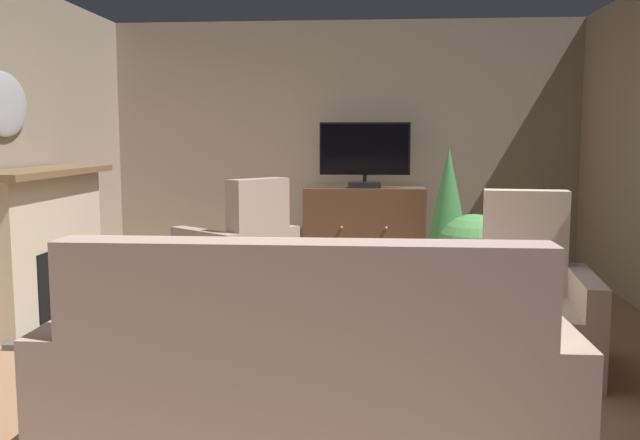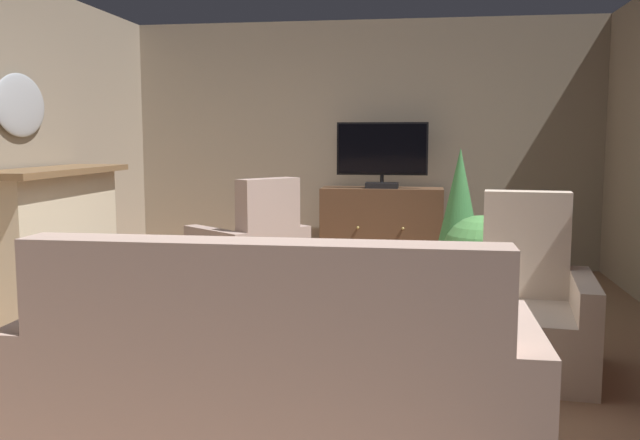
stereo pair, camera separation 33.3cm
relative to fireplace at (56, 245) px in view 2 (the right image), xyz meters
The scene contains 15 objects.
ground_plane 2.52m from the fireplace, 20.20° to the right, with size 5.75×7.30×0.04m, color #936B4C.
wall_back 3.53m from the fireplace, 48.09° to the left, with size 5.75×0.10×2.72m, color gray.
rug_central 2.77m from the fireplace, 29.71° to the right, with size 2.53×1.61×0.01m, color tan.
fireplace is the anchor object (origin of this frame).
wall_mirror_oval 1.16m from the fireplace, behind, with size 0.06×0.71×0.51m, color #B2B7BF.
tv_cabinet 3.36m from the fireplace, 41.08° to the left, with size 1.30×0.46×0.90m.
television 3.40m from the fireplace, 40.39° to the left, with size 0.96×0.20×0.70m.
coffee_table 2.42m from the fireplace, 23.80° to the right, with size 0.97×0.63×0.42m.
tv_remote 2.28m from the fireplace, 26.97° to the right, with size 0.17×0.05×0.02m, color black.
sofa_floral 3.40m from the fireplace, 45.67° to the right, with size 2.16×0.90×1.06m.
armchair_by_fireplace 1.67m from the fireplace, 30.09° to the left, with size 1.15×1.16×1.09m.
armchair_facing_sofa 3.71m from the fireplace, 13.59° to the right, with size 0.90×0.95×1.09m.
potted_plant_tall_palm_by_window 3.38m from the fireplace, 14.02° to the left, with size 0.49×0.49×1.35m.
potted_plant_on_hearth_side 3.42m from the fireplace, ahead, with size 0.60×0.60×0.85m.
cat 1.47m from the fireplace, 18.35° to the right, with size 0.71×0.17×0.18m.
Camera 2 is at (0.67, -4.35, 1.44)m, focal length 38.76 mm.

